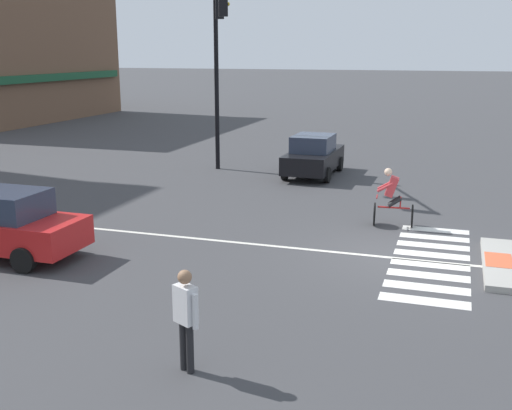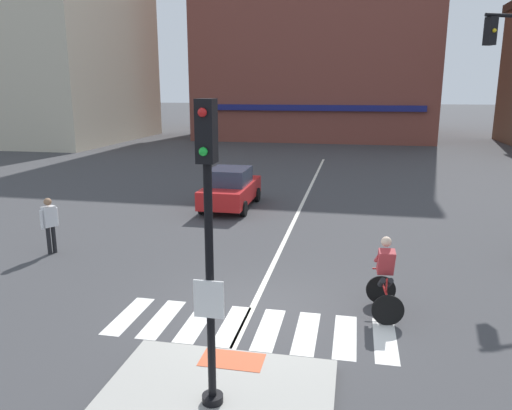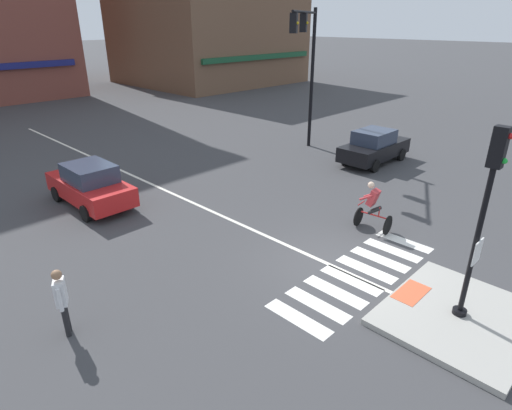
% 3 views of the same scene
% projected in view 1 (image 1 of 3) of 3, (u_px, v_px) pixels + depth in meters
% --- Properties ---
extents(ground_plane, '(300.00, 300.00, 0.00)m').
position_uv_depth(ground_plane, '(399.00, 257.00, 15.14)').
color(ground_plane, '#3D3D3F').
extents(tactile_pad_front, '(1.10, 0.60, 0.01)m').
position_uv_depth(tactile_pad_front, '(499.00, 260.00, 14.43)').
color(tactile_pad_front, '#DB5B38').
rests_on(tactile_pad_front, traffic_island).
extents(crosswalk_stripe_a, '(0.44, 1.80, 0.01)m').
position_uv_depth(crosswalk_stripe_a, '(424.00, 301.00, 12.45)').
color(crosswalk_stripe_a, silver).
rests_on(crosswalk_stripe_a, ground).
extents(crosswalk_stripe_b, '(0.44, 1.80, 0.01)m').
position_uv_depth(crosswalk_stripe_b, '(426.00, 287.00, 13.15)').
color(crosswalk_stripe_b, silver).
rests_on(crosswalk_stripe_b, ground).
extents(crosswalk_stripe_c, '(0.44, 1.80, 0.01)m').
position_uv_depth(crosswalk_stripe_c, '(428.00, 275.00, 13.86)').
color(crosswalk_stripe_c, silver).
rests_on(crosswalk_stripe_c, ground).
extents(crosswalk_stripe_d, '(0.44, 1.80, 0.01)m').
position_uv_depth(crosswalk_stripe_d, '(430.00, 265.00, 14.56)').
color(crosswalk_stripe_d, silver).
rests_on(crosswalk_stripe_d, ground).
extents(crosswalk_stripe_e, '(0.44, 1.80, 0.01)m').
position_uv_depth(crosswalk_stripe_e, '(431.00, 255.00, 15.27)').
color(crosswalk_stripe_e, silver).
rests_on(crosswalk_stripe_e, ground).
extents(crosswalk_stripe_f, '(0.44, 1.80, 0.01)m').
position_uv_depth(crosswalk_stripe_f, '(433.00, 246.00, 15.97)').
color(crosswalk_stripe_f, silver).
rests_on(crosswalk_stripe_f, ground).
extents(crosswalk_stripe_g, '(0.44, 1.80, 0.01)m').
position_uv_depth(crosswalk_stripe_g, '(434.00, 237.00, 16.68)').
color(crosswalk_stripe_g, silver).
rests_on(crosswalk_stripe_g, ground).
extents(crosswalk_stripe_h, '(0.44, 1.80, 0.01)m').
position_uv_depth(crosswalk_stripe_h, '(435.00, 230.00, 17.38)').
color(crosswalk_stripe_h, silver).
rests_on(crosswalk_stripe_h, ground).
extents(lane_centre_line, '(0.14, 28.00, 0.01)m').
position_uv_depth(lane_centre_line, '(46.00, 224.00, 18.00)').
color(lane_centre_line, silver).
rests_on(lane_centre_line, ground).
extents(traffic_light_mast, '(4.09, 2.08, 7.09)m').
position_uv_depth(traffic_light_mast, '(218.00, 51.00, 23.99)').
color(traffic_light_mast, black).
rests_on(traffic_light_mast, ground).
extents(car_black_cross_right, '(4.11, 1.87, 1.64)m').
position_uv_depth(car_black_cross_right, '(314.00, 156.00, 24.78)').
color(car_black_cross_right, black).
rests_on(car_black_cross_right, ground).
extents(car_red_westbound_far, '(1.86, 4.11, 1.64)m').
position_uv_depth(car_red_westbound_far, '(1.00, 224.00, 14.98)').
color(car_red_westbound_far, red).
rests_on(car_red_westbound_far, ground).
extents(cyclist, '(0.75, 1.14, 1.68)m').
position_uv_depth(cyclist, '(392.00, 196.00, 17.56)').
color(cyclist, black).
rests_on(cyclist, ground).
extents(pedestrian_at_curb_left, '(0.36, 0.50, 1.67)m').
position_uv_depth(pedestrian_at_curb_left, '(186.00, 313.00, 9.50)').
color(pedestrian_at_curb_left, black).
rests_on(pedestrian_at_curb_left, ground).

